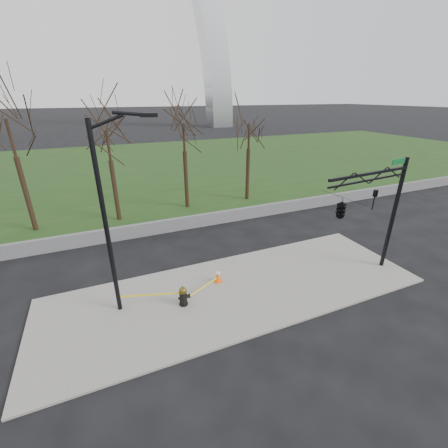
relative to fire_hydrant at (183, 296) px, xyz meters
name	(u,v)px	position (x,y,z in m)	size (l,w,h in m)	color
ground	(238,291)	(2.70, 0.07, -0.54)	(500.00, 500.00, 0.00)	black
sidewalk	(238,290)	(2.70, 0.07, -0.49)	(18.00, 6.00, 0.10)	gray
grass_strip	(140,166)	(2.70, 30.07, -0.51)	(120.00, 40.00, 0.06)	#1B3A15
guardrail	(189,222)	(2.70, 8.07, -0.09)	(60.00, 0.30, 0.90)	#59595B
tree_row	(68,169)	(-4.43, 12.07, 3.50)	(31.72, 4.00, 8.09)	black
fire_hydrant	(183,296)	(0.00, 0.00, 0.00)	(0.59, 0.39, 0.96)	black
traffic_cone	(218,275)	(2.07, 1.07, -0.08)	(0.41, 0.41, 0.71)	#FF5D0D
street_light	(110,210)	(-2.43, 0.79, 4.15)	(2.38, 0.59, 8.21)	black
traffic_signal_mast	(353,205)	(7.70, -1.32, 3.61)	(5.09, 2.52, 6.00)	black
caution_tape	(175,292)	(-0.25, 0.47, 0.00)	(4.73, 1.07, 0.48)	yellow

